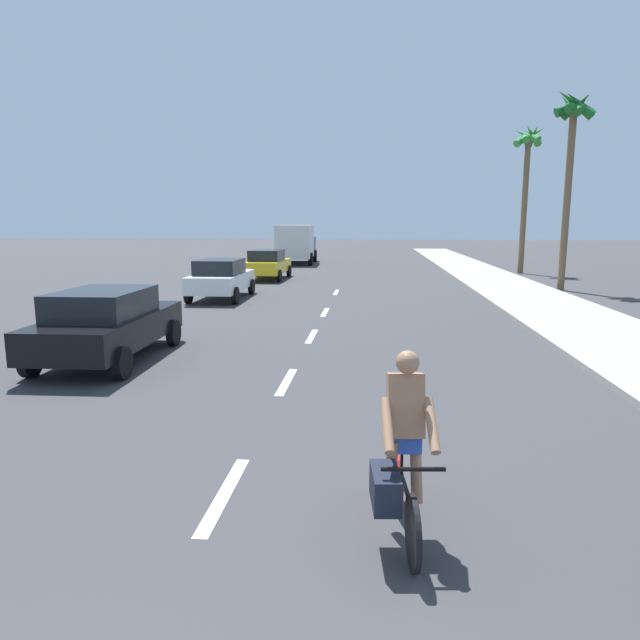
{
  "coord_description": "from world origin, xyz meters",
  "views": [
    {
      "loc": [
        1.61,
        -0.7,
        2.97
      ],
      "look_at": [
        0.58,
        9.9,
        1.1
      ],
      "focal_mm": 31.12,
      "sensor_mm": 36.0,
      "label": 1
    }
  ],
  "objects": [
    {
      "name": "sidewalk_strip",
      "position": [
        7.71,
        22.0,
        0.07
      ],
      "size": [
        3.6,
        80.0,
        0.14
      ],
      "primitive_type": "cube",
      "color": "#9E998E",
      "rests_on": "ground"
    },
    {
      "name": "lane_stripe_2",
      "position": [
        0.0,
        9.33,
        0.0
      ],
      "size": [
        0.16,
        1.8,
        0.01
      ],
      "primitive_type": "cube",
      "color": "white",
      "rests_on": "ground"
    },
    {
      "name": "lane_stripe_4",
      "position": [
        0.0,
        17.64,
        0.0
      ],
      "size": [
        0.16,
        1.8,
        0.01
      ],
      "primitive_type": "cube",
      "color": "white",
      "rests_on": "ground"
    },
    {
      "name": "palm_tree_distant",
      "position": [
        10.31,
        33.35,
        6.72
      ],
      "size": [
        1.92,
        1.88,
        8.61
      ],
      "color": "brown",
      "rests_on": "ground"
    },
    {
      "name": "cyclist",
      "position": [
        1.89,
        4.24,
        0.83
      ],
      "size": [
        0.66,
        1.71,
        1.82
      ],
      "rotation": [
        0.0,
        0.0,
        3.23
      ],
      "color": "black",
      "rests_on": "ground"
    },
    {
      "name": "lane_stripe_5",
      "position": [
        0.0,
        23.08,
        0.0
      ],
      "size": [
        0.16,
        1.8,
        0.01
      ],
      "primitive_type": "cube",
      "color": "white",
      "rests_on": "ground"
    },
    {
      "name": "palm_tree_far",
      "position": [
        9.95,
        24.84,
        6.87
      ],
      "size": [
        1.9,
        1.77,
        8.63
      ],
      "color": "brown",
      "rests_on": "ground"
    },
    {
      "name": "parked_car_white",
      "position": [
        -4.37,
        20.56,
        0.84
      ],
      "size": [
        2.0,
        4.26,
        1.57
      ],
      "rotation": [
        0.0,
        0.0,
        0.01
      ],
      "color": "white",
      "rests_on": "ground"
    },
    {
      "name": "parked_car_black",
      "position": [
        -4.13,
        10.61,
        0.84
      ],
      "size": [
        2.11,
        4.43,
        1.57
      ],
      "rotation": [
        0.0,
        0.0,
        0.03
      ],
      "color": "black",
      "rests_on": "ground"
    },
    {
      "name": "lane_stripe_1",
      "position": [
        0.0,
        4.9,
        0.0
      ],
      "size": [
        0.16,
        1.8,
        0.01
      ],
      "primitive_type": "cube",
      "color": "white",
      "rests_on": "ground"
    },
    {
      "name": "ground_plane",
      "position": [
        0.0,
        20.0,
        0.0
      ],
      "size": [
        160.0,
        160.0,
        0.0
      ],
      "primitive_type": "plane",
      "color": "#38383A"
    },
    {
      "name": "lane_stripe_3",
      "position": [
        0.0,
        13.62,
        0.0
      ],
      "size": [
        0.16,
        1.8,
        0.01
      ],
      "primitive_type": "cube",
      "color": "white",
      "rests_on": "ground"
    },
    {
      "name": "delivery_truck",
      "position": [
        -4.07,
        39.79,
        1.5
      ],
      "size": [
        2.83,
        6.31,
        2.8
      ],
      "rotation": [
        0.0,
        0.0,
        0.03
      ],
      "color": "#23478C",
      "rests_on": "ground"
    },
    {
      "name": "parked_car_yellow",
      "position": [
        -4.0,
        28.27,
        0.84
      ],
      "size": [
        2.03,
        4.27,
        1.57
      ],
      "rotation": [
        0.0,
        0.0,
        -0.02
      ],
      "color": "gold",
      "rests_on": "ground"
    }
  ]
}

